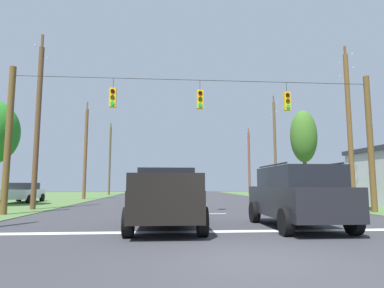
{
  "coord_description": "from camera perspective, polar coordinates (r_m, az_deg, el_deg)",
  "views": [
    {
      "loc": [
        -1.7,
        -6.3,
        1.42
      ],
      "look_at": [
        -0.16,
        12.81,
        3.75
      ],
      "focal_mm": 30.87,
      "sensor_mm": 36.0,
      "label": 1
    }
  ],
  "objects": [
    {
      "name": "utility_pole_mid_right",
      "position": [
        23.16,
        25.54,
        3.02
      ],
      "size": [
        0.3,
        1.66,
        10.36
      ],
      "color": "brown",
      "rests_on": "ground"
    },
    {
      "name": "utility_pole_distant_right",
      "position": [
        33.1,
        -17.93,
        -1.31
      ],
      "size": [
        0.31,
        1.91,
        9.38
      ],
      "color": "brown",
      "rests_on": "ground"
    },
    {
      "name": "lane_dash_1",
      "position": [
        23.64,
        -0.48,
        -10.38
      ],
      "size": [
        2.5,
        0.15,
        0.01
      ],
      "primitive_type": "cube",
      "rotation": [
        0.0,
        0.0,
        1.57
      ],
      "color": "white",
      "rests_on": "ground"
    },
    {
      "name": "stop_bar_stripe",
      "position": [
        10.29,
        5.12,
        -14.82
      ],
      "size": [
        15.06,
        0.45,
        0.01
      ],
      "primitive_type": "cube",
      "color": "white",
      "rests_on": "ground"
    },
    {
      "name": "overhead_signal_span",
      "position": [
        16.3,
        1.02,
        1.74
      ],
      "size": [
        18.21,
        0.31,
        7.07
      ],
      "color": "brown",
      "rests_on": "ground"
    },
    {
      "name": "utility_pole_far_left",
      "position": [
        20.88,
        -25.12,
        3.3
      ],
      "size": [
        0.29,
        1.99,
        10.22
      ],
      "color": "brown",
      "rests_on": "ground"
    },
    {
      "name": "pickup_truck",
      "position": [
        11.07,
        -4.49,
        -9.25
      ],
      "size": [
        2.3,
        5.41,
        1.95
      ],
      "color": "black",
      "rests_on": "ground"
    },
    {
      "name": "utility_pole_distant_left",
      "position": [
        44.95,
        -14.02,
        -2.54
      ],
      "size": [
        0.26,
        1.55,
        9.6
      ],
      "color": "brown",
      "rests_on": "ground"
    },
    {
      "name": "suv_black",
      "position": [
        11.48,
        17.64,
        -8.4
      ],
      "size": [
        2.22,
        4.81,
        2.05
      ],
      "color": "black",
      "rests_on": "ground"
    },
    {
      "name": "lane_dash_2",
      "position": [
        28.84,
        -1.24,
        -9.76
      ],
      "size": [
        2.5,
        0.15,
        0.01
      ],
      "primitive_type": "cube",
      "rotation": [
        0.0,
        0.0,
        1.57
      ],
      "color": "white",
      "rests_on": "ground"
    },
    {
      "name": "utility_pole_far_right",
      "position": [
        35.05,
        14.14,
        -0.41
      ],
      "size": [
        0.28,
        1.81,
        10.64
      ],
      "color": "brown",
      "rests_on": "ground"
    },
    {
      "name": "distant_car_crossing_white",
      "position": [
        28.83,
        -27.04,
        -7.45
      ],
      "size": [
        2.1,
        4.34,
        1.52
      ],
      "color": "silver",
      "rests_on": "ground"
    },
    {
      "name": "ground_plane",
      "position": [
        6.68,
        10.83,
        -19.07
      ],
      "size": [
        120.0,
        120.0,
        0.0
      ],
      "primitive_type": "plane",
      "color": "#333338"
    },
    {
      "name": "distant_car_oncoming",
      "position": [
        27.59,
        14.63,
        -8.03
      ],
      "size": [
        4.44,
        2.3,
        1.52
      ],
      "color": "silver",
      "rests_on": "ground"
    },
    {
      "name": "lane_dash_0",
      "position": [
        16.2,
        1.47,
        -11.95
      ],
      "size": [
        2.5,
        0.15,
        0.01
      ],
      "primitive_type": "cube",
      "rotation": [
        0.0,
        0.0,
        1.57
      ],
      "color": "white",
      "rests_on": "ground"
    },
    {
      "name": "utility_pole_near_left",
      "position": [
        46.79,
        9.83,
        -3.01
      ],
      "size": [
        0.32,
        1.95,
        9.29
      ],
      "color": "brown",
      "rests_on": "ground"
    },
    {
      "name": "lane_dash_3",
      "position": [
        39.14,
        -2.13,
        -9.02
      ],
      "size": [
        2.5,
        0.15,
        0.01
      ],
      "primitive_type": "cube",
      "rotation": [
        0.0,
        0.0,
        1.57
      ],
      "color": "white",
      "rests_on": "ground"
    },
    {
      "name": "tree_roadside_far_right",
      "position": [
        34.54,
        18.73,
        1.17
      ],
      "size": [
        2.58,
        2.58,
        8.74
      ],
      "color": "brown",
      "rests_on": "ground"
    }
  ]
}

